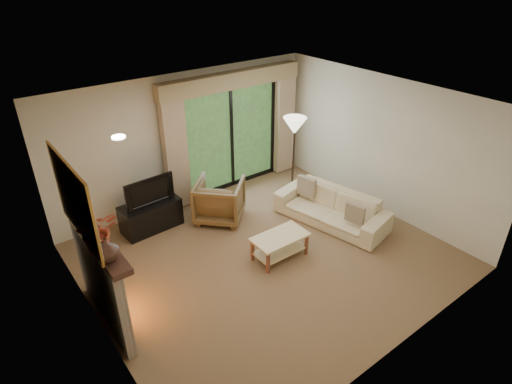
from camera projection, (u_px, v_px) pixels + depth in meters
floor at (267, 256)px, 7.18m from camera, size 5.50×5.50×0.00m
ceiling at (269, 106)px, 5.92m from camera, size 5.50×5.50×0.00m
wall_back at (187, 139)px, 8.28m from camera, size 5.00×0.00×5.00m
wall_front at (407, 272)px, 4.81m from camera, size 5.00×0.00×5.00m
wall_left at (88, 255)px, 5.08m from camera, size 0.00×5.00×5.00m
wall_right at (382, 146)px, 8.01m from camera, size 0.00×5.00×5.00m
fireplace at (101, 282)px, 5.58m from camera, size 0.24×1.70×1.37m
mirror at (75, 200)px, 4.93m from camera, size 0.07×1.45×1.02m
sliding_door at (231, 138)px, 8.88m from camera, size 2.26×0.10×2.16m
curtain_left at (175, 151)px, 8.03m from camera, size 0.45×0.18×2.35m
curtain_right at (284, 121)px, 9.47m from camera, size 0.45×0.18×2.35m
cornice at (232, 80)px, 8.22m from camera, size 3.20×0.24×0.32m
media_console at (151, 216)px, 7.79m from camera, size 1.09×0.53×0.54m
tv at (147, 190)px, 7.53m from camera, size 0.92×0.16×0.53m
armchair at (219, 200)px, 8.02m from camera, size 1.22×1.22×0.80m
sofa at (331, 208)px, 7.95m from camera, size 1.25×2.23×0.61m
pillow_near at (355, 213)px, 7.39m from camera, size 0.16×0.36×0.34m
pillow_far at (307, 187)px, 8.23m from camera, size 0.18×0.40×0.39m
coffee_table at (280, 246)px, 7.07m from camera, size 0.93×0.52×0.42m
floor_lamp at (293, 158)px, 8.57m from camera, size 0.56×0.56×1.71m
vase at (107, 249)px, 4.83m from camera, size 0.34×0.34×0.29m
branches at (97, 231)px, 4.95m from camera, size 0.49×0.44×0.52m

